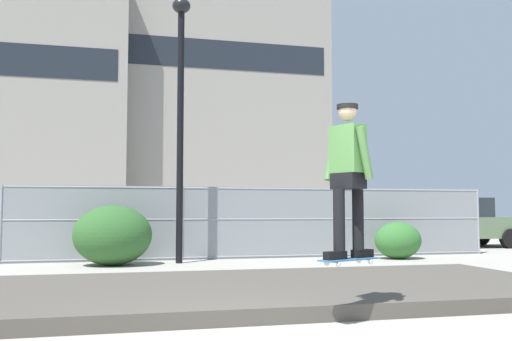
{
  "coord_description": "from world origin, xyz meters",
  "views": [
    {
      "loc": [
        -1.61,
        -4.63,
        1.26
      ],
      "look_at": [
        0.65,
        4.55,
        1.92
      ],
      "focal_mm": 39.62,
      "sensor_mm": 36.0,
      "label": 1
    }
  ],
  "objects": [
    {
      "name": "skateboard",
      "position": [
        0.9,
        1.26,
        0.71
      ],
      "size": [
        0.81,
        0.51,
        0.07
      ],
      "color": "#2D608C"
    },
    {
      "name": "chain_fence",
      "position": [
        -0.0,
        9.65,
        0.93
      ],
      "size": [
        17.05,
        0.06,
        1.85
      ],
      "color": "gray",
      "rests_on": "ground_plane"
    },
    {
      "name": "library_building",
      "position": [
        -10.34,
        47.22,
        10.01
      ],
      "size": [
        18.74,
        15.09,
        20.02
      ],
      "color": "gray",
      "rests_on": "ground_plane"
    },
    {
      "name": "shrub_center",
      "position": [
        5.44,
        8.68,
        0.47
      ],
      "size": [
        1.22,
        1.0,
        0.95
      ],
      "color": "#336B2D",
      "rests_on": "ground_plane"
    },
    {
      "name": "gravel_berm",
      "position": [
        0.0,
        3.38,
        0.09
      ],
      "size": [
        10.03,
        3.98,
        0.19
      ],
      "primitive_type": "cube",
      "color": "#4C473F",
      "rests_on": "ground_plane"
    },
    {
      "name": "parked_car_far",
      "position": [
        9.57,
        12.39,
        0.84
      ],
      "size": [
        4.51,
        2.16,
        1.66
      ],
      "color": "#566B4C",
      "rests_on": "ground_plane"
    },
    {
      "name": "parked_car_near",
      "position": [
        -3.83,
        12.95,
        0.84
      ],
      "size": [
        4.4,
        1.96,
        1.66
      ],
      "color": "#B7BABF",
      "rests_on": "ground_plane"
    },
    {
      "name": "shrub_left",
      "position": [
        -1.69,
        8.66,
        0.68
      ],
      "size": [
        1.76,
        1.44,
        1.36
      ],
      "color": "#2D5B28",
      "rests_on": "ground_plane"
    },
    {
      "name": "skater",
      "position": [
        0.9,
        1.26,
        1.72
      ],
      "size": [
        0.7,
        0.62,
        1.75
      ],
      "color": "black",
      "rests_on": "skateboard"
    },
    {
      "name": "office_block",
      "position": [
        7.31,
        49.88,
        11.71
      ],
      "size": [
        19.29,
        15.39,
        23.42
      ],
      "color": "gray",
      "rests_on": "ground_plane"
    },
    {
      "name": "street_lamp",
      "position": [
        -0.16,
        8.86,
        4.02
      ],
      "size": [
        0.44,
        0.44,
        6.41
      ],
      "color": "black",
      "rests_on": "ground_plane"
    },
    {
      "name": "parked_car_mid",
      "position": [
        2.66,
        12.87,
        0.84
      ],
      "size": [
        4.51,
        2.17,
        1.66
      ],
      "color": "navy",
      "rests_on": "ground_plane"
    }
  ]
}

